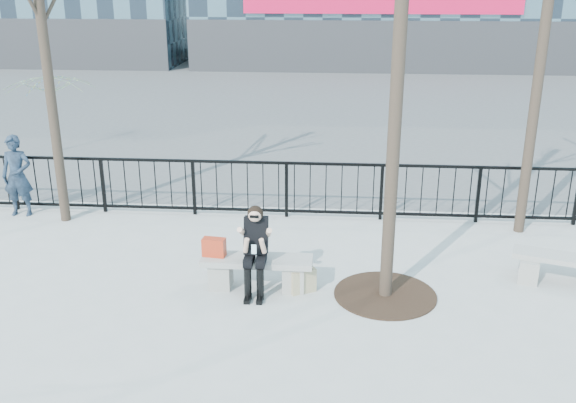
# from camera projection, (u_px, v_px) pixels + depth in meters

# --- Properties ---
(ground) EXTENTS (120.00, 120.00, 0.00)m
(ground) POSITION_uv_depth(u_px,v_px,m) (257.00, 287.00, 9.64)
(ground) COLOR #999A95
(ground) RESTS_ON ground
(street_surface) EXTENTS (60.00, 23.00, 0.01)m
(street_surface) POSITION_uv_depth(u_px,v_px,m) (307.00, 100.00, 23.72)
(street_surface) COLOR #474747
(street_surface) RESTS_ON ground
(railing) EXTENTS (14.00, 0.06, 1.10)m
(railing) POSITION_uv_depth(u_px,v_px,m) (276.00, 189.00, 12.27)
(railing) COLOR black
(railing) RESTS_ON ground
(tree_grate) EXTENTS (1.50, 1.50, 0.02)m
(tree_grate) POSITION_uv_depth(u_px,v_px,m) (385.00, 295.00, 9.40)
(tree_grate) COLOR black
(tree_grate) RESTS_ON ground
(bench_main) EXTENTS (1.65, 0.46, 0.49)m
(bench_main) POSITION_uv_depth(u_px,v_px,m) (257.00, 269.00, 9.53)
(bench_main) COLOR slate
(bench_main) RESTS_ON ground
(bench_second) EXTENTS (1.47, 0.41, 0.44)m
(bench_second) POSITION_uv_depth(u_px,v_px,m) (563.00, 266.00, 9.71)
(bench_second) COLOR slate
(bench_second) RESTS_ON ground
(seated_woman) EXTENTS (0.50, 0.64, 1.34)m
(seated_woman) POSITION_uv_depth(u_px,v_px,m) (255.00, 251.00, 9.26)
(seated_woman) COLOR black
(seated_woman) RESTS_ON ground
(handbag) EXTENTS (0.36, 0.20, 0.28)m
(handbag) POSITION_uv_depth(u_px,v_px,m) (214.00, 247.00, 9.49)
(handbag) COLOR #B62F16
(handbag) RESTS_ON bench_main
(shopping_bag) EXTENTS (0.40, 0.31, 0.36)m
(shopping_bag) POSITION_uv_depth(u_px,v_px,m) (303.00, 281.00, 9.44)
(shopping_bag) COLOR #BEB086
(shopping_bag) RESTS_ON ground
(standing_man) EXTENTS (0.60, 0.42, 1.59)m
(standing_man) POSITION_uv_depth(u_px,v_px,m) (17.00, 176.00, 12.28)
(standing_man) COLOR black
(standing_man) RESTS_ON ground
(vendor_umbrella) EXTENTS (2.26, 2.31, 2.06)m
(vendor_umbrella) POSITION_uv_depth(u_px,v_px,m) (53.00, 113.00, 16.62)
(vendor_umbrella) COLOR #F3F636
(vendor_umbrella) RESTS_ON ground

